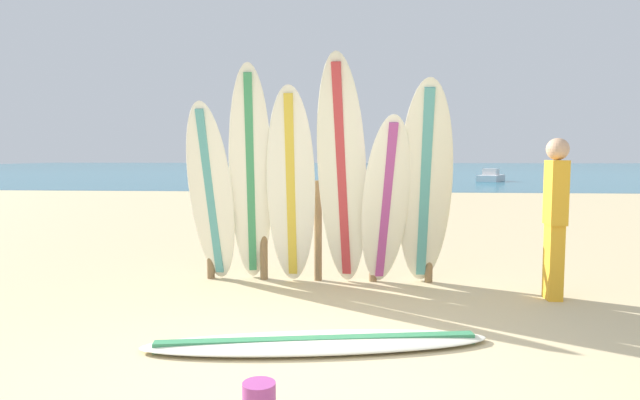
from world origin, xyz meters
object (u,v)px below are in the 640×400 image
surfboard_leaning_left (251,178)px  surfboard_rack (318,221)px  small_boat_offshore (491,177)px  surfboard_leaning_far_left (211,194)px  surfboard_leaning_right (425,188)px  surfboard_leaning_center_left (291,187)px  surfboard_leaning_center (342,175)px  surfboard_leaning_center_right (386,204)px  beachgoer_standing (555,211)px  surfboard_lying_on_sand (317,342)px

surfboard_leaning_left → surfboard_rack: bearing=20.0°
small_boat_offshore → surfboard_leaning_far_left: bearing=-110.0°
surfboard_rack → surfboard_leaning_right: bearing=-18.9°
surfboard_leaning_left → surfboard_leaning_center_left: bearing=0.0°
surfboard_leaning_center_left → surfboard_leaning_center: bearing=-11.3°
surfboard_rack → small_boat_offshore: size_ratio=1.11×
surfboard_leaning_right → surfboard_leaning_center_left: bearing=174.8°
surfboard_leaning_center_left → surfboard_leaning_right: (1.46, -0.13, 0.01)m
surfboard_leaning_center_right → surfboard_leaning_center_left: bearing=173.7°
surfboard_leaning_center → surfboard_leaning_center_left: bearing=168.7°
surfboard_leaning_left → small_boat_offshore: (8.53, 24.71, -0.96)m
beachgoer_standing → surfboard_leaning_center_right: bearing=171.2°
surfboard_rack → beachgoer_standing: bearing=-14.8°
surfboard_leaning_far_left → surfboard_leaning_center_right: bearing=-3.1°
surfboard_leaning_far_left → surfboard_leaning_center_left: size_ratio=0.93×
surfboard_rack → surfboard_leaning_center_left: (-0.28, -0.27, 0.41)m
beachgoer_standing → surfboard_rack: bearing=165.2°
surfboard_rack → surfboard_leaning_center: (0.29, -0.38, 0.55)m
surfboard_leaning_center → small_boat_offshore: surfboard_leaning_center is taller
surfboard_leaning_right → surfboard_lying_on_sand: surfboard_leaning_right is taller
surfboard_lying_on_sand → small_boat_offshore: small_boat_offshore is taller
surfboard_leaning_left → beachgoer_standing: surfboard_leaning_left is taller
beachgoer_standing → surfboard_leaning_left: bearing=173.2°
surfboard_leaning_center_left → surfboard_leaning_center_right: surfboard_leaning_center_left is taller
surfboard_leaning_right → surfboard_leaning_center: bearing=178.7°
surfboard_leaning_left → surfboard_leaning_center_left: size_ratio=1.10×
surfboard_rack → surfboard_leaning_left: surfboard_leaning_left is taller
surfboard_leaning_far_left → beachgoer_standing: 3.67m
small_boat_offshore → beachgoer_standing: bearing=-102.0°
beachgoer_standing → small_boat_offshore: 25.65m
surfboard_rack → surfboard_leaning_left: (-0.74, -0.27, 0.51)m
surfboard_leaning_center → surfboard_leaning_left: bearing=173.7°
surfboard_rack → surfboard_leaning_right: surfboard_leaning_right is taller
surfboard_leaning_center_left → surfboard_leaning_right: surfboard_leaning_right is taller
surfboard_leaning_right → beachgoer_standing: size_ratio=1.36×
surfboard_rack → surfboard_leaning_center_left: bearing=-136.5°
surfboard_leaning_left → surfboard_leaning_center: (1.03, -0.11, 0.04)m
small_boat_offshore → surfboard_leaning_right: bearing=-104.9°
surfboard_leaning_center_left → small_boat_offshore: 26.01m
surfboard_leaning_center_right → small_boat_offshore: (7.03, 24.82, -0.69)m
surfboard_lying_on_sand → surfboard_leaning_center_left: bearing=103.2°
surfboard_leaning_left → surfboard_lying_on_sand: (0.90, -1.92, -1.18)m
surfboard_lying_on_sand → small_boat_offshore: bearing=74.0°
surfboard_leaning_far_left → surfboard_rack: bearing=13.0°
surfboard_leaning_center_left → surfboard_leaning_center_right: size_ratio=1.17×
surfboard_rack → small_boat_offshore: (7.79, 24.44, -0.45)m
beachgoer_standing → small_boat_offshore: size_ratio=0.68×
surfboard_rack → surfboard_leaning_far_left: (-1.19, -0.28, 0.32)m
surfboard_leaning_far_left → small_boat_offshore: bearing=70.0°
surfboard_rack → surfboard_leaning_center: 0.73m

